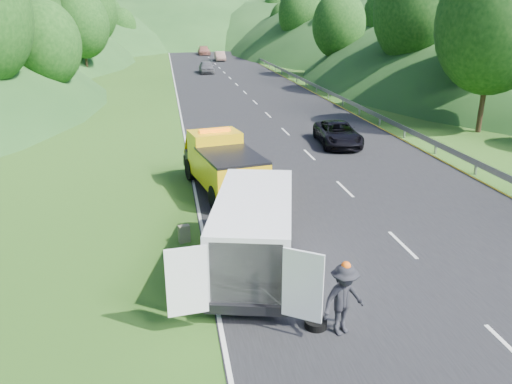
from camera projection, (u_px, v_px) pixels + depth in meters
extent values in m
plane|color=#38661E|center=(306.00, 229.00, 19.04)|extent=(320.00, 320.00, 0.00)
cube|color=black|center=(237.00, 85.00, 56.55)|extent=(14.00, 200.00, 0.02)
cube|color=gray|center=(276.00, 71.00, 69.33)|extent=(0.06, 140.00, 1.52)
cylinder|color=black|center=(191.00, 170.00, 24.38)|extent=(0.57, 1.11, 1.05)
cylinder|color=black|center=(230.00, 165.00, 25.07)|extent=(0.57, 1.11, 1.05)
cylinder|color=black|center=(216.00, 198.00, 20.69)|extent=(0.57, 1.11, 1.05)
cylinder|color=black|center=(261.00, 192.00, 21.37)|extent=(0.57, 1.11, 1.05)
cube|color=yellow|center=(215.00, 152.00, 23.60)|extent=(2.55, 2.09, 2.00)
cube|color=yellow|center=(231.00, 172.00, 21.61)|extent=(2.97, 3.97, 1.37)
cube|color=black|center=(231.00, 155.00, 21.36)|extent=(2.97, 3.97, 0.11)
cube|color=black|center=(208.00, 157.00, 24.91)|extent=(2.31, 1.65, 0.74)
cube|color=black|center=(205.00, 158.00, 25.53)|extent=(2.21, 0.63, 0.53)
cube|color=yellow|center=(206.00, 142.00, 25.00)|extent=(2.23, 1.22, 1.15)
cube|color=orange|center=(215.00, 130.00, 23.24)|extent=(1.50, 0.54, 0.17)
cube|color=black|center=(211.00, 141.00, 24.12)|extent=(1.98, 0.47, 0.95)
cylinder|color=black|center=(230.00, 232.00, 17.67)|extent=(0.54, 0.94, 0.88)
cylinder|color=black|center=(286.00, 234.00, 17.54)|extent=(0.54, 0.94, 0.88)
cylinder|color=black|center=(215.00, 287.00, 14.15)|extent=(0.54, 0.94, 0.88)
cylinder|color=black|center=(285.00, 289.00, 14.03)|extent=(0.54, 0.94, 0.88)
cube|color=white|center=(254.00, 229.00, 15.39)|extent=(3.59, 6.11, 2.04)
cube|color=white|center=(260.00, 206.00, 18.38)|extent=(2.38, 1.50, 1.10)
cube|color=black|center=(260.00, 185.00, 17.87)|extent=(2.07, 0.86, 0.92)
cube|color=black|center=(246.00, 274.00, 12.75)|extent=(1.84, 0.56, 1.76)
cube|color=white|center=(187.00, 282.00, 12.38)|extent=(1.05, 0.17, 1.87)
cube|color=white|center=(303.00, 286.00, 12.19)|extent=(0.90, 0.64, 1.87)
cube|color=black|center=(246.00, 309.00, 12.99)|extent=(2.18, 0.70, 0.28)
imported|color=white|center=(237.00, 231.00, 18.81)|extent=(0.58, 0.70, 1.67)
imported|color=#D5CC71|center=(272.00, 237.00, 18.30)|extent=(0.55, 0.50, 0.91)
imported|color=black|center=(341.00, 333.00, 12.85)|extent=(1.43, 1.12, 1.95)
cube|color=#5F6048|center=(184.00, 234.00, 17.82)|extent=(0.45, 0.32, 0.65)
cylinder|color=black|center=(315.00, 327.00, 13.08)|extent=(0.59, 0.59, 0.20)
imported|color=black|center=(337.00, 145.00, 30.99)|extent=(2.81, 5.24, 1.40)
imported|color=#505055|center=(207.00, 73.00, 67.08)|extent=(1.87, 4.64, 1.58)
imported|color=#805E55|center=(220.00, 61.00, 83.94)|extent=(1.59, 4.57, 1.51)
imported|color=#985B4C|center=(204.00, 55.00, 95.46)|extent=(2.16, 5.30, 1.54)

